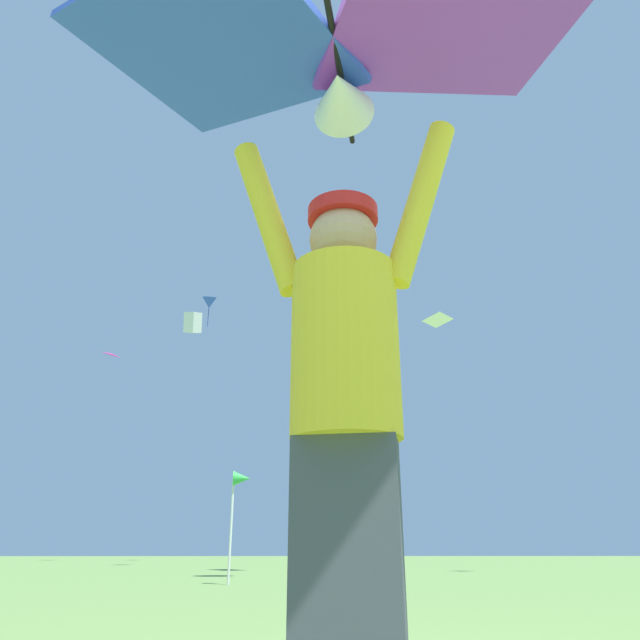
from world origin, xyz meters
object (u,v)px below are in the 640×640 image
at_px(distant_kite_white_high_right, 437,319).
at_px(distant_kite_blue_mid_left, 209,303).
at_px(distant_kite_magenta_low_right, 372,14).
at_px(distant_kite_magenta_high_left, 111,354).
at_px(held_stunt_kite, 337,43).
at_px(kite_flyer_person, 346,401).
at_px(marker_flag, 240,485).
at_px(distant_kite_red_far_center, 474,19).
at_px(distant_kite_white_mid_right, 193,323).

bearing_deg(distant_kite_white_high_right, distant_kite_blue_mid_left, 121.29).
bearing_deg(distant_kite_magenta_low_right, distant_kite_magenta_high_left, 119.16).
xyz_separation_m(held_stunt_kite, distant_kite_blue_mid_left, (-5.61, 30.40, 11.94)).
bearing_deg(kite_flyer_person, marker_flag, 97.60).
xyz_separation_m(held_stunt_kite, distant_kite_red_far_center, (7.22, 16.82, 19.68)).
height_order(distant_kite_blue_mid_left, distant_kite_white_mid_right, distant_kite_blue_mid_left).
bearing_deg(held_stunt_kite, distant_kite_red_far_center, 66.77).
distance_m(distant_kite_magenta_low_right, distant_kite_magenta_high_left, 25.87).
xyz_separation_m(distant_kite_magenta_low_right, distant_kite_red_far_center, (5.78, 8.44, 9.73)).
relative_size(distant_kite_magenta_low_right, distant_kite_blue_mid_left, 1.02).
distance_m(distant_kite_red_far_center, marker_flag, 23.52).
xyz_separation_m(kite_flyer_person, distant_kite_magenta_low_right, (1.42, 8.29, 11.29)).
bearing_deg(distant_kite_white_high_right, marker_flag, -130.68).
xyz_separation_m(distant_kite_white_high_right, distant_kite_red_far_center, (3.23, 2.22, 14.94)).
relative_size(held_stunt_kite, distant_kite_white_high_right, 2.80).
distance_m(held_stunt_kite, distant_kite_magenta_high_left, 34.06).
xyz_separation_m(kite_flyer_person, marker_flag, (-1.14, 8.55, 0.60)).
xyz_separation_m(distant_kite_blue_mid_left, distant_kite_red_far_center, (12.83, -13.58, 7.74)).
bearing_deg(distant_kite_magenta_low_right, kite_flyer_person, -99.73).
bearing_deg(held_stunt_kite, distant_kite_magenta_low_right, 80.25).
height_order(distant_kite_blue_mid_left, marker_flag, distant_kite_blue_mid_left).
bearing_deg(distant_kite_red_far_center, held_stunt_kite, -113.23).
height_order(distant_kite_red_far_center, marker_flag, distant_kite_red_far_center).
bearing_deg(distant_kite_white_high_right, distant_kite_red_far_center, 34.56).
height_order(distant_kite_magenta_low_right, distant_kite_white_high_right, distant_kite_magenta_low_right).
xyz_separation_m(kite_flyer_person, distant_kite_magenta_high_left, (-11.17, 30.85, 10.19)).
relative_size(distant_kite_red_far_center, distant_kite_white_mid_right, 0.88).
bearing_deg(marker_flag, held_stunt_kite, -82.60).
relative_size(distant_kite_magenta_low_right, distant_kite_white_high_right, 2.73).
bearing_deg(distant_kite_blue_mid_left, distant_kite_white_high_right, -58.71).
relative_size(distant_kite_white_high_right, distant_kite_white_mid_right, 0.76).
xyz_separation_m(distant_kite_blue_mid_left, distant_kite_magenta_high_left, (-5.54, 0.54, -3.09)).
bearing_deg(distant_kite_magenta_high_left, marker_flag, -65.78).
bearing_deg(marker_flag, kite_flyer_person, -82.40).
relative_size(kite_flyer_person, distant_kite_red_far_center, 2.21).
distance_m(distant_kite_magenta_low_right, distant_kite_blue_mid_left, 23.21).
bearing_deg(distant_kite_white_high_right, distant_kite_magenta_high_left, 132.81).
height_order(kite_flyer_person, marker_flag, kite_flyer_person).
bearing_deg(distant_kite_magenta_high_left, distant_kite_blue_mid_left, -5.62).
distance_m(distant_kite_magenta_low_right, distant_kite_red_far_center, 14.12).
bearing_deg(distant_kite_magenta_high_left, distant_kite_magenta_low_right, -60.84).
xyz_separation_m(held_stunt_kite, distant_kite_magenta_high_left, (-11.15, 30.95, 8.85)).
xyz_separation_m(distant_kite_magenta_low_right, distant_kite_white_mid_right, (-5.89, 11.79, -3.26)).
bearing_deg(kite_flyer_person, distant_kite_magenta_high_left, 109.91).
height_order(held_stunt_kite, distant_kite_blue_mid_left, distant_kite_blue_mid_left).
height_order(held_stunt_kite, distant_kite_white_mid_right, distant_kite_white_mid_right).
distance_m(held_stunt_kite, distant_kite_blue_mid_left, 33.14).
distance_m(held_stunt_kite, marker_flag, 8.75).
distance_m(distant_kite_magenta_high_left, distant_kite_white_mid_right, 12.87).
distance_m(distant_kite_red_far_center, distant_kite_magenta_high_left, 25.58).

